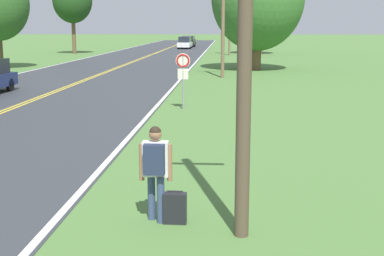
% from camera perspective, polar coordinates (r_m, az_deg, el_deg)
% --- Properties ---
extents(hitchhiker_person, '(0.59, 0.42, 1.74)m').
position_cam_1_polar(hitchhiker_person, '(9.44, -3.94, -3.88)').
color(hitchhiker_person, '#38476B').
rests_on(hitchhiker_person, ground).
extents(suitcase, '(0.42, 0.20, 0.60)m').
position_cam_1_polar(suitcase, '(9.59, -1.83, -8.54)').
color(suitcase, black).
rests_on(suitcase, ground).
extents(traffic_sign, '(0.60, 0.10, 2.33)m').
position_cam_1_polar(traffic_sign, '(22.21, -0.97, 6.47)').
color(traffic_sign, gray).
rests_on(traffic_sign, ground).
extents(utility_pole_midground, '(1.80, 0.24, 7.39)m').
position_cam_1_polar(utility_pole_midground, '(35.86, 3.33, 11.50)').
color(utility_pole_midground, brown).
rests_on(utility_pole_midground, ground).
extents(utility_pole_far, '(1.80, 0.24, 9.85)m').
position_cam_1_polar(utility_pole_far, '(63.23, 4.06, 12.36)').
color(utility_pole_far, brown).
rests_on(utility_pole_far, ground).
extents(tree_behind_sign, '(5.66, 5.66, 9.02)m').
position_cam_1_polar(tree_behind_sign, '(65.89, 7.40, 12.81)').
color(tree_behind_sign, '#473828').
rests_on(tree_behind_sign, ground).
extents(tree_mid_treeline, '(4.75, 4.75, 9.15)m').
position_cam_1_polar(tree_mid_treeline, '(67.95, -12.64, 13.13)').
color(tree_mid_treeline, brown).
rests_on(tree_mid_treeline, ground).
extents(car_white_van_mid_far, '(1.94, 4.91, 1.79)m').
position_cam_1_polar(car_white_van_mid_far, '(80.58, -0.76, 9.12)').
color(car_white_van_mid_far, black).
rests_on(car_white_van_mid_far, ground).
extents(car_black_suv_receding, '(2.12, 4.52, 1.76)m').
position_cam_1_polar(car_black_suv_receding, '(87.15, -0.38, 9.27)').
color(car_black_suv_receding, black).
rests_on(car_black_suv_receding, ground).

